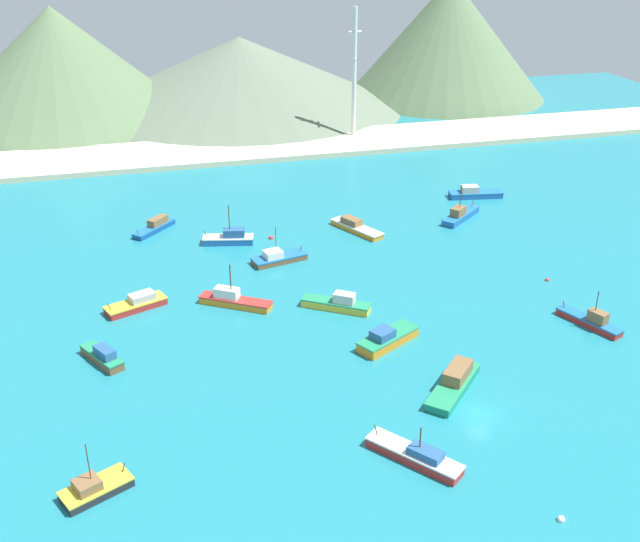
# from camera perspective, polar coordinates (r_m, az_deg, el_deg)

# --- Properties ---
(ground) EXTENTS (260.00, 280.00, 0.50)m
(ground) POSITION_cam_1_polar(r_m,az_deg,el_deg) (110.94, 5.31, -1.95)
(ground) COLOR teal
(fishing_boat_0) EXTENTS (10.78, 4.61, 2.38)m
(fishing_boat_0) POSITION_cam_1_polar(r_m,az_deg,el_deg) (151.54, 11.61, 5.79)
(fishing_boat_0) COLOR #1E5BA8
(fishing_boat_0) RESTS_ON ground
(fishing_boat_1) EXTENTS (9.40, 7.09, 2.55)m
(fishing_boat_1) POSITION_cam_1_polar(r_m,az_deg,el_deg) (98.17, 5.10, -5.10)
(fishing_boat_1) COLOR orange
(fishing_boat_1) RESTS_ON ground
(fishing_boat_2) EXTENTS (9.10, 5.92, 2.13)m
(fishing_boat_2) POSITION_cam_1_polar(r_m,az_deg,el_deg) (109.53, -13.68, -2.40)
(fishing_boat_2) COLOR red
(fishing_boat_2) RESTS_ON ground
(fishing_boat_3) EXTENTS (8.40, 9.78, 4.42)m
(fishing_boat_3) POSITION_cam_1_polar(r_m,az_deg,el_deg) (79.63, 7.26, -13.67)
(fishing_boat_3) COLOR red
(fishing_boat_3) RESTS_ON ground
(fishing_boat_5) EXTENTS (7.37, 5.64, 6.09)m
(fishing_boat_5) POSITION_cam_1_polar(r_m,az_deg,el_deg) (78.44, -16.70, -15.47)
(fishing_boat_5) COLOR #232328
(fishing_boat_5) RESTS_ON ground
(fishing_boat_6) EXTENTS (8.01, 8.30, 2.17)m
(fishing_boat_6) POSITION_cam_1_polar(r_m,az_deg,el_deg) (135.62, -12.37, 3.32)
(fishing_boat_6) COLOR #14478C
(fishing_boat_6) RESTS_ON ground
(fishing_boat_7) EXTENTS (9.34, 5.18, 6.14)m
(fishing_boat_7) POSITION_cam_1_polar(r_m,az_deg,el_deg) (120.70, -3.21, 1.02)
(fishing_boat_7) COLOR brown
(fishing_boat_7) RESTS_ON ground
(fishing_boat_8) EXTENTS (10.20, 7.74, 6.41)m
(fishing_boat_8) POSITION_cam_1_polar(r_m,az_deg,el_deg) (107.87, -6.57, -2.18)
(fishing_boat_8) COLOR orange
(fishing_boat_8) RESTS_ON ground
(fishing_boat_9) EXTENTS (9.89, 10.12, 2.56)m
(fishing_boat_9) POSITION_cam_1_polar(r_m,az_deg,el_deg) (90.69, 10.15, -8.27)
(fishing_boat_9) COLOR #198466
(fishing_boat_9) RESTS_ON ground
(fishing_boat_10) EXTENTS (7.27, 11.13, 2.07)m
(fishing_boat_10) POSITION_cam_1_polar(r_m,az_deg,el_deg) (132.59, 2.72, 3.36)
(fishing_boat_10) COLOR orange
(fishing_boat_10) RESTS_ON ground
(fishing_boat_11) EXTENTS (8.89, 4.51, 6.81)m
(fishing_boat_11) POSITION_cam_1_polar(r_m,az_deg,el_deg) (128.19, -6.85, 2.51)
(fishing_boat_11) COLOR #1E5BA8
(fishing_boat_11) RESTS_ON ground
(fishing_boat_12) EXTENTS (5.45, 7.50, 2.37)m
(fishing_boat_12) POSITION_cam_1_polar(r_m,az_deg,el_deg) (97.96, -16.13, -6.21)
(fishing_boat_12) COLOR brown
(fishing_boat_12) RESTS_ON ground
(fishing_boat_13) EXTENTS (9.51, 7.41, 2.64)m
(fishing_boat_13) POSITION_cam_1_polar(r_m,az_deg,el_deg) (106.21, 1.35, -2.48)
(fishing_boat_13) COLOR gold
(fishing_boat_13) RESTS_ON ground
(fishing_boat_14) EXTENTS (5.49, 9.54, 5.46)m
(fishing_boat_14) POSITION_cam_1_polar(r_m,az_deg,el_deg) (108.42, 19.83, -3.55)
(fishing_boat_14) COLOR red
(fishing_boat_14) RESTS_ON ground
(fishing_boat_15) EXTENTS (9.72, 8.57, 6.67)m
(fishing_boat_15) POSITION_cam_1_polar(r_m,az_deg,el_deg) (139.75, 10.57, 4.19)
(fishing_boat_15) COLOR #1E5BA8
(fishing_boat_15) RESTS_ON ground
(buoy_0) EXTENTS (0.74, 0.74, 0.74)m
(buoy_0) POSITION_cam_1_polar(r_m,az_deg,el_deg) (76.53, 17.79, -17.47)
(buoy_0) COLOR silver
(buoy_0) RESTS_ON ground
(buoy_1) EXTENTS (0.63, 0.63, 0.63)m
(buoy_1) POSITION_cam_1_polar(r_m,az_deg,el_deg) (119.74, 16.81, -0.65)
(buoy_1) COLOR red
(buoy_1) RESTS_ON ground
(buoy_2) EXTENTS (0.80, 0.80, 0.80)m
(buoy_2) POSITION_cam_1_polar(r_m,az_deg,el_deg) (129.66, -3.73, 2.52)
(buoy_2) COLOR red
(buoy_2) RESTS_ON ground
(beach_strip) EXTENTS (247.00, 20.63, 1.20)m
(beach_strip) POSITION_cam_1_polar(r_m,az_deg,el_deg) (180.44, -3.11, 9.40)
(beach_strip) COLOR beige
(beach_strip) RESTS_ON ground
(hill_west) EXTENTS (68.82, 68.82, 29.31)m
(hill_west) POSITION_cam_1_polar(r_m,az_deg,el_deg) (215.27, -19.29, 14.56)
(hill_west) COLOR #56704C
(hill_west) RESTS_ON ground
(hill_central) EXTENTS (90.92, 90.92, 19.78)m
(hill_central) POSITION_cam_1_polar(r_m,az_deg,el_deg) (218.35, -6.06, 14.66)
(hill_central) COLOR #60705B
(hill_central) RESTS_ON ground
(hill_east) EXTENTS (59.00, 59.00, 34.08)m
(hill_east) POSITION_cam_1_polar(r_m,az_deg,el_deg) (235.24, 9.68, 17.01)
(hill_east) COLOR #56704C
(hill_east) RESTS_ON ground
(radio_tower) EXTENTS (3.11, 2.49, 31.14)m
(radio_tower) POSITION_cam_1_polar(r_m,az_deg,el_deg) (184.90, 2.61, 14.68)
(radio_tower) COLOR silver
(radio_tower) RESTS_ON ground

